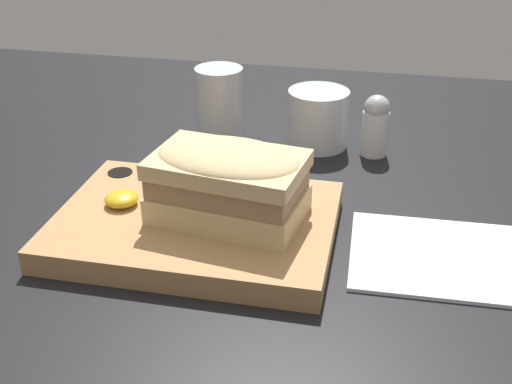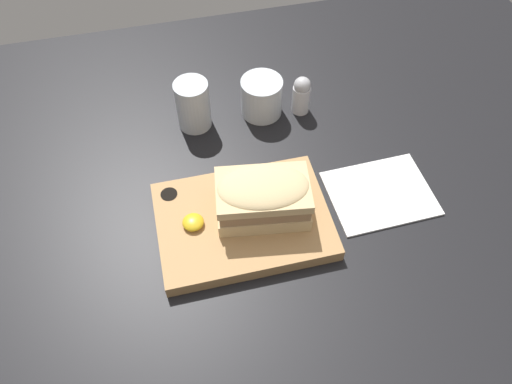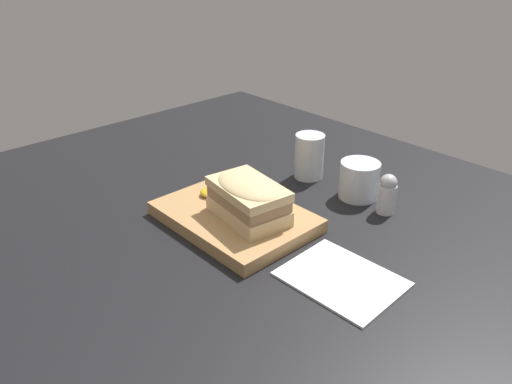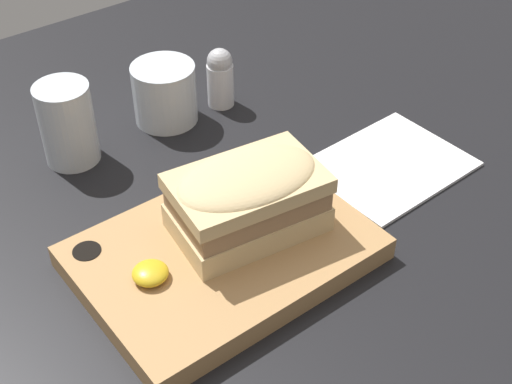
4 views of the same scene
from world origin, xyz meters
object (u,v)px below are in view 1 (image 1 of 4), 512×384
object	(u,v)px
wine_glass	(318,122)
serving_board	(196,225)
napkin	(442,257)
salt_shaker	(375,125)
sandwich	(228,180)
water_glass	(220,108)

from	to	relation	value
wine_glass	serving_board	bearing A→B (deg)	-110.21
napkin	salt_shaker	distance (cm)	24.80
serving_board	napkin	world-z (taller)	serving_board
serving_board	salt_shaker	xyz separation A→B (cm)	(16.92, 24.00, 2.82)
serving_board	sandwich	xyz separation A→B (cm)	(3.46, 0.37, 5.37)
water_glass	serving_board	bearing A→B (deg)	-81.01
wine_glass	salt_shaker	bearing A→B (deg)	-10.42
water_glass	wine_glass	xyz separation A→B (cm)	(13.31, 0.30, -0.92)
serving_board	wine_glass	bearing A→B (deg)	69.79
napkin	serving_board	bearing A→B (deg)	-178.21
serving_board	napkin	size ratio (longest dim) A/B	1.56
serving_board	water_glass	world-z (taller)	water_glass
napkin	water_glass	bearing A→B (deg)	139.68
sandwich	napkin	bearing A→B (deg)	1.08
sandwich	wine_glass	distance (cm)	25.91
serving_board	water_glass	bearing A→B (deg)	98.99
wine_glass	napkin	bearing A→B (deg)	-58.06
wine_glass	napkin	distance (cm)	29.18
serving_board	salt_shaker	world-z (taller)	salt_shaker
serving_board	sandwich	bearing A→B (deg)	6.11
sandwich	wine_glass	bearing A→B (deg)	76.78
napkin	salt_shaker	xyz separation A→B (cm)	(-7.77, 23.22, 3.89)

